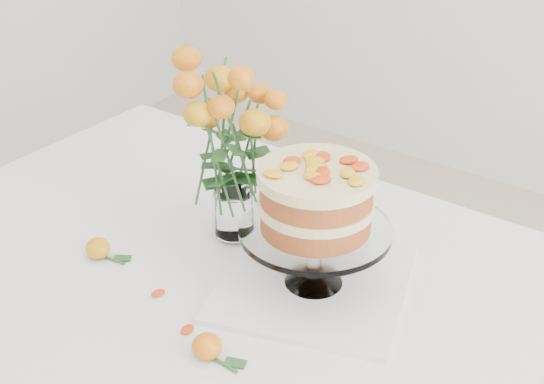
# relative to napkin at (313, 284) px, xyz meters

# --- Properties ---
(table) EXTENTS (1.43, 0.93, 0.76)m
(table) POSITION_rel_napkin_xyz_m (-0.07, -0.07, -0.09)
(table) COLOR tan
(table) RESTS_ON ground
(napkin) EXTENTS (0.38, 0.38, 0.01)m
(napkin) POSITION_rel_napkin_xyz_m (0.00, 0.00, 0.00)
(napkin) COLOR silver
(napkin) RESTS_ON table
(cake_stand) EXTENTS (0.25, 0.25, 0.22)m
(cake_stand) POSITION_rel_napkin_xyz_m (0.00, 0.00, 0.15)
(cake_stand) COLOR white
(cake_stand) RESTS_ON napkin
(rose_vase) EXTENTS (0.31, 0.31, 0.36)m
(rose_vase) POSITION_rel_napkin_xyz_m (-0.20, 0.05, 0.21)
(rose_vase) COLOR white
(rose_vase) RESTS_ON table
(loose_rose_near) EXTENTS (0.08, 0.04, 0.04)m
(loose_rose_near) POSITION_rel_napkin_xyz_m (-0.35, -0.15, 0.01)
(loose_rose_near) COLOR orange
(loose_rose_near) RESTS_ON table
(loose_rose_far) EXTENTS (0.08, 0.05, 0.04)m
(loose_rose_far) POSITION_rel_napkin_xyz_m (-0.03, -0.23, 0.01)
(loose_rose_far) COLOR #C24909
(loose_rose_far) RESTS_ON table
(stray_petal_a) EXTENTS (0.03, 0.02, 0.00)m
(stray_petal_a) POSITION_rel_napkin_xyz_m (-0.19, -0.17, -0.00)
(stray_petal_a) COLOR #F2AD0F
(stray_petal_a) RESTS_ON table
(stray_petal_b) EXTENTS (0.03, 0.02, 0.00)m
(stray_petal_b) POSITION_rel_napkin_xyz_m (-0.09, -0.21, -0.00)
(stray_petal_b) COLOR #F2AD0F
(stray_petal_b) RESTS_ON table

